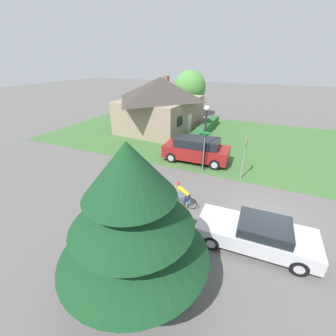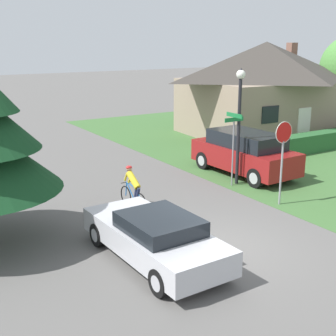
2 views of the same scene
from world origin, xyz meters
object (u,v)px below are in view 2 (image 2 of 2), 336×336
(stop_sign, at_px, (283,146))
(cyclist, at_px, (133,188))
(sedan_left_lane, at_px, (155,237))
(parked_suv_right, at_px, (245,153))
(street_name_sign, at_px, (233,136))
(cottage_house, at_px, (265,87))
(street_lamp, at_px, (239,109))

(stop_sign, bearing_deg, cyclist, -27.81)
(sedan_left_lane, xyz_separation_m, parked_suv_right, (7.33, 4.95, 0.29))
(parked_suv_right, xyz_separation_m, stop_sign, (-1.47, -3.56, 1.14))
(sedan_left_lane, bearing_deg, parked_suv_right, -57.56)
(stop_sign, bearing_deg, street_name_sign, -90.01)
(cottage_house, xyz_separation_m, sedan_left_lane, (-14.32, -11.31, -2.18))
(parked_suv_right, distance_m, stop_sign, 4.02)
(cottage_house, relative_size, cyclist, 5.90)
(parked_suv_right, bearing_deg, street_lamp, 125.60)
(parked_suv_right, height_order, street_name_sign, street_name_sign)
(sedan_left_lane, xyz_separation_m, stop_sign, (5.87, 1.39, 1.43))
(street_name_sign, bearing_deg, sedan_left_lane, -145.81)
(cottage_house, xyz_separation_m, street_name_sign, (-8.46, -7.32, -0.86))
(cyclist, height_order, stop_sign, stop_sign)
(cottage_house, relative_size, sedan_left_lane, 2.06)
(cyclist, bearing_deg, street_lamp, -89.80)
(street_lamp, bearing_deg, stop_sign, -96.80)
(sedan_left_lane, distance_m, street_lamp, 7.77)
(cyclist, bearing_deg, street_name_sign, -90.64)
(cottage_house, xyz_separation_m, parked_suv_right, (-6.99, -6.36, -1.89))
(cottage_house, height_order, stop_sign, cottage_house)
(cottage_house, relative_size, stop_sign, 3.33)
(cottage_house, xyz_separation_m, stop_sign, (-8.46, -9.92, -0.74))
(cottage_house, distance_m, sedan_left_lane, 18.38)
(parked_suv_right, bearing_deg, street_name_sign, 121.54)
(cyclist, relative_size, parked_suv_right, 0.34)
(parked_suv_right, relative_size, street_name_sign, 1.71)
(sedan_left_lane, xyz_separation_m, cyclist, (1.36, 3.77, 0.05))
(cottage_house, height_order, cyclist, cottage_house)
(stop_sign, height_order, street_name_sign, stop_sign)
(cottage_house, bearing_deg, stop_sign, -127.21)
(cyclist, relative_size, street_name_sign, 0.58)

